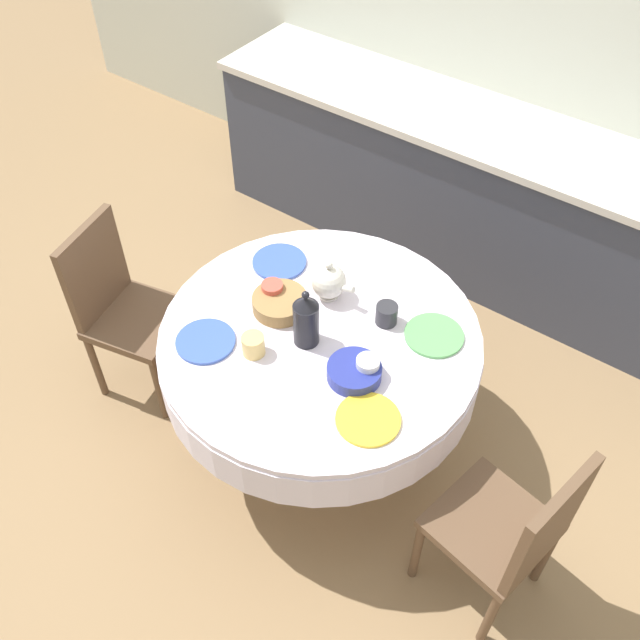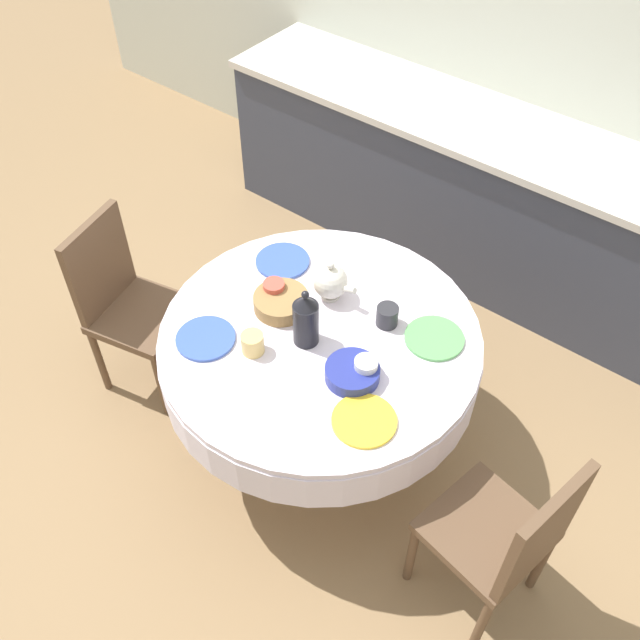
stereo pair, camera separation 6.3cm
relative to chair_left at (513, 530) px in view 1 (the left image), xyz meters
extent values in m
plane|color=#8E704C|center=(-0.98, 0.19, -0.51)|extent=(12.00, 12.00, 0.00)
cube|color=beige|center=(-0.98, 2.06, 0.79)|extent=(7.00, 0.05, 2.60)
cube|color=#383D4C|center=(-0.98, 1.73, -0.08)|extent=(3.20, 0.60, 0.86)
cube|color=beige|center=(-0.98, 1.73, 0.37)|extent=(3.24, 0.64, 0.04)
cylinder|color=brown|center=(-0.98, 0.19, -0.49)|extent=(0.44, 0.44, 0.04)
cylinder|color=brown|center=(-0.98, 0.19, -0.22)|extent=(0.11, 0.11, 0.49)
cylinder|color=silver|center=(-0.98, 0.19, 0.11)|extent=(1.31, 1.31, 0.18)
cylinder|color=silver|center=(-0.98, 0.19, 0.22)|extent=(1.30, 1.30, 0.03)
cube|color=brown|center=(-0.08, 0.01, -0.08)|extent=(0.47, 0.47, 0.04)
cube|color=brown|center=(0.10, -0.02, 0.18)|extent=(0.11, 0.38, 0.47)
cylinder|color=brown|center=(-0.28, -0.13, -0.30)|extent=(0.04, 0.04, 0.41)
cylinder|color=brown|center=(-0.22, 0.22, -0.30)|extent=(0.04, 0.04, 0.41)
cylinder|color=brown|center=(0.06, -0.19, -0.30)|extent=(0.04, 0.04, 0.41)
cylinder|color=brown|center=(0.13, 0.15, -0.30)|extent=(0.04, 0.04, 0.41)
cube|color=brown|center=(-1.87, -0.02, -0.08)|extent=(0.48, 0.48, 0.04)
cube|color=brown|center=(-2.05, -0.06, 0.18)|extent=(0.12, 0.38, 0.47)
cylinder|color=brown|center=(-1.74, 0.20, -0.30)|extent=(0.04, 0.04, 0.41)
cylinder|color=brown|center=(-1.66, -0.15, -0.30)|extent=(0.04, 0.04, 0.41)
cylinder|color=brown|center=(-2.09, 0.12, -0.30)|extent=(0.04, 0.04, 0.41)
cylinder|color=brown|center=(-2.01, -0.23, -0.30)|extent=(0.04, 0.04, 0.41)
cylinder|color=#3856AD|center=(-1.32, -0.12, 0.24)|extent=(0.24, 0.24, 0.01)
cylinder|color=#DBB766|center=(-1.13, -0.04, 0.28)|extent=(0.09, 0.09, 0.09)
cylinder|color=yellow|center=(-0.59, -0.05, 0.24)|extent=(0.24, 0.24, 0.01)
cylinder|color=white|center=(-0.71, 0.12, 0.28)|extent=(0.09, 0.09, 0.09)
cylinder|color=#3856AD|center=(-1.37, 0.42, 0.24)|extent=(0.24, 0.24, 0.01)
cylinder|color=#CC4C3D|center=(-1.25, 0.23, 0.28)|extent=(0.09, 0.09, 0.09)
cylinder|color=#5BA85B|center=(-0.60, 0.44, 0.24)|extent=(0.24, 0.24, 0.01)
cylinder|color=#28282D|center=(-0.80, 0.40, 0.28)|extent=(0.09, 0.09, 0.09)
cylinder|color=black|center=(-1.00, 0.13, 0.33)|extent=(0.10, 0.10, 0.19)
cone|color=black|center=(-1.00, 0.13, 0.45)|extent=(0.09, 0.09, 0.04)
sphere|color=black|center=(-1.00, 0.13, 0.48)|extent=(0.03, 0.03, 0.03)
cylinder|color=silver|center=(-1.08, 0.38, 0.24)|extent=(0.08, 0.08, 0.01)
sphere|color=silver|center=(-1.08, 0.38, 0.32)|extent=(0.15, 0.15, 0.15)
cylinder|color=silver|center=(-0.99, 0.38, 0.32)|extent=(0.08, 0.03, 0.05)
sphere|color=silver|center=(-1.08, 0.38, 0.41)|extent=(0.03, 0.03, 0.03)
cylinder|color=olive|center=(-1.19, 0.20, 0.26)|extent=(0.23, 0.23, 0.06)
cylinder|color=navy|center=(-0.75, 0.09, 0.26)|extent=(0.21, 0.21, 0.06)
camera|label=1|loc=(0.14, -1.35, 2.34)|focal=40.00mm
camera|label=2|loc=(0.19, -1.31, 2.34)|focal=40.00mm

